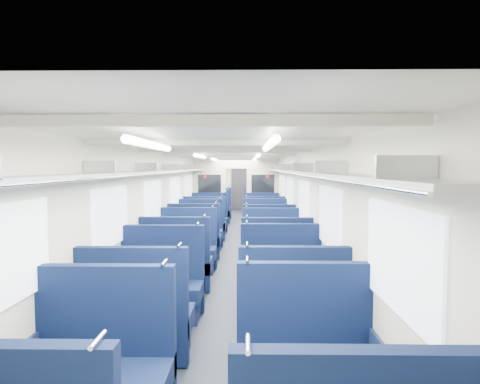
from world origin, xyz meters
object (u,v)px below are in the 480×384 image
Objects in this scene: seat_13 at (269,242)px; seat_17 at (264,226)px; seat_12 at (195,241)px; seat_11 at (272,252)px; end_door at (239,189)px; seat_5 at (292,322)px; seat_8 at (177,266)px; seat_18 at (209,220)px; seat_4 at (137,323)px; seat_9 at (276,268)px; seat_21 at (260,213)px; seat_6 at (161,289)px; seat_22 at (216,210)px; seat_14 at (200,233)px; seat_19 at (262,221)px; seat_7 at (282,286)px; seat_15 at (266,233)px; seat_2 at (100,375)px; seat_16 at (205,226)px; seat_10 at (187,251)px; bulkhead at (236,192)px; seat_20 at (214,213)px; seat_3 at (306,369)px; seat_23 at (259,210)px.

seat_17 is at bearing 90.00° from seat_13.
seat_12 and seat_17 have the same top height.
end_door is at bearing 94.15° from seat_11.
seat_5 and seat_8 have the same top height.
seat_4 is at bearing -90.00° from seat_18.
end_door is at bearing 93.76° from seat_9.
seat_6 is at bearing -100.50° from seat_21.
end_door reaches higher than seat_22.
seat_9 is 1.00× the size of seat_14.
seat_5 is 1.00× the size of seat_11.
seat_19 is at bearing 55.05° from seat_14.
seat_8 and seat_18 have the same top height.
seat_7 and seat_17 have the same top height.
seat_15 is at bearing 90.00° from seat_13.
seat_11 and seat_19 have the same top height.
seat_2 is 8.07m from seat_16.
end_door is at bearing 85.36° from seat_12.
seat_14 and seat_19 have the same top height.
end_door is 1.56× the size of seat_2.
end_door is at bearing 85.83° from seat_10.
seat_14 is (0.00, 5.79, 0.00)m from seat_4.
seat_9 is at bearing -90.00° from seat_17.
seat_5 is (0.83, -9.02, -0.84)m from bulkhead.
seat_9 is 1.00× the size of seat_20.
seat_14 is 2.41m from seat_18.
seat_9 is at bearing -82.93° from bulkhead.
seat_7 is 1.00× the size of seat_21.
seat_7 is 1.00× the size of seat_14.
seat_3 and seat_7 have the same top height.
seat_15 is 5.46m from seat_23.
seat_19 is (0.00, 2.25, 0.00)m from seat_15.
seat_5 is 1.00× the size of seat_10.
seat_7 is 1.00× the size of seat_8.
seat_16 is at bearing -111.82° from bulkhead.
seat_16 and seat_20 have the same top height.
seat_10 is 1.00× the size of seat_20.
seat_10 is 1.00× the size of seat_13.
seat_4 is 1.00× the size of seat_14.
seat_20 is (-0.83, -4.83, -0.61)m from end_door.
seat_6 is 1.00× the size of seat_20.
seat_2 is 1.66m from seat_3.
seat_12 is (0.00, 5.85, 0.00)m from seat_2.
seat_21 is at bearing 72.86° from seat_12.
seat_4 is 1.21m from seat_6.
seat_21 is 2.06m from seat_22.
seat_3 is 1.00m from seat_5.
bulkhead is at bearing -127.20° from seat_21.
seat_2 is 1.07m from seat_4.
seat_3 is at bearing -79.72° from seat_18.
seat_5 is 1.00× the size of seat_21.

